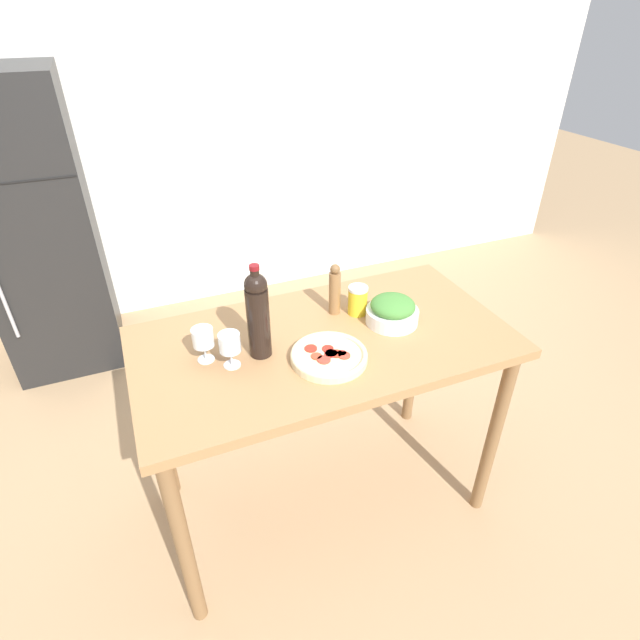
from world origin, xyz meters
TOP-DOWN VIEW (x-y plane):
  - ground_plane at (0.00, 0.00)m, footprint 14.00×14.00m
  - wall_back at (0.00, 2.13)m, footprint 6.40×0.06m
  - refrigerator at (-1.09, 1.75)m, footprint 0.62×0.70m
  - prep_counter at (0.00, 0.00)m, footprint 1.43×0.76m
  - wine_bottle at (-0.25, 0.00)m, footprint 0.08×0.08m
  - wine_glass_near at (-0.36, -0.03)m, footprint 0.08×0.08m
  - wine_glass_far at (-0.44, 0.04)m, footprint 0.08×0.08m
  - pepper_mill at (0.11, 0.15)m, footprint 0.05×0.05m
  - salad_bowl at (0.29, 0.00)m, footprint 0.21×0.21m
  - homemade_pizza at (-0.04, -0.13)m, footprint 0.28×0.28m
  - salt_canister at (0.20, 0.11)m, footprint 0.08×0.08m

SIDE VIEW (x-z plane):
  - ground_plane at x=0.00m, z-range 0.00..0.00m
  - prep_counter at x=0.00m, z-range 0.35..1.28m
  - refrigerator at x=-1.09m, z-range 0.00..1.74m
  - homemade_pizza at x=-0.04m, z-range 0.93..0.97m
  - salad_bowl at x=0.29m, z-range 0.93..1.04m
  - salt_canister at x=0.20m, z-range 0.93..1.05m
  - wine_glass_near at x=-0.36m, z-range 0.96..1.09m
  - wine_glass_far at x=-0.44m, z-range 0.96..1.09m
  - pepper_mill at x=0.11m, z-range 0.93..1.15m
  - wine_bottle at x=-0.25m, z-range 0.93..1.28m
  - wall_back at x=0.00m, z-range 0.00..2.60m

